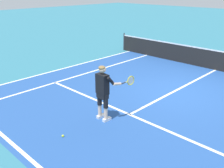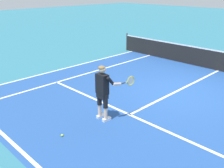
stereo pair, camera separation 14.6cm
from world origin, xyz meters
name	(u,v)px [view 1 (the left image)]	position (x,y,z in m)	size (l,w,h in m)	color
ground_plane	(174,92)	(0.00, 0.00, 0.00)	(80.00, 80.00, 0.00)	teal
court_inner_surface	(157,100)	(0.00, -1.08, 0.00)	(10.98, 10.14, 0.00)	#234C93
line_baseline	(35,163)	(0.00, -5.95, 0.00)	(10.98, 0.10, 0.01)	white
line_service	(130,114)	(0.00, -2.61, 0.00)	(8.23, 0.10, 0.01)	white
line_centre_service	(181,88)	(0.00, 0.59, 0.00)	(0.10, 6.40, 0.01)	white
line_singles_left	(83,74)	(-4.12, -1.08, 0.00)	(0.10, 9.74, 0.01)	white
line_doubles_left	(65,68)	(-5.49, -1.08, 0.00)	(0.10, 9.74, 0.01)	white
tennis_net	(217,60)	(0.00, 3.79, 0.50)	(11.96, 0.08, 1.07)	#333338
tennis_player	(103,89)	(-0.37, -3.39, 0.99)	(0.68, 1.10, 1.71)	white
tennis_ball_near_feet	(63,136)	(-0.45, -4.84, 0.03)	(0.07, 0.07, 0.07)	#CCE02D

